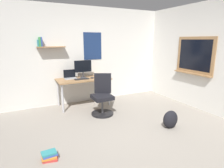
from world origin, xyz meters
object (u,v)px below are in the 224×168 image
monitor_primary (83,68)px  computer_mouse (92,78)px  office_chair (102,97)px  backpack (170,119)px  laptop (70,76)px  coffee_mug (104,75)px  keyboard (82,79)px  desk (83,81)px  book_stack_on_floor (50,156)px

monitor_primary → computer_mouse: size_ratio=4.46×
office_chair → backpack: 1.60m
office_chair → laptop: bearing=119.7°
computer_mouse → laptop: bearing=155.2°
coffee_mug → laptop: bearing=167.9°
keyboard → computer_mouse: computer_mouse is taller
desk → monitor_primary: bearing=72.5°
coffee_mug → backpack: coffee_mug is taller
office_chair → laptop: 1.11m
coffee_mug → book_stack_on_floor: size_ratio=0.38×
monitor_primary → book_stack_on_floor: monitor_primary is taller
backpack → book_stack_on_floor: 2.32m
backpack → book_stack_on_floor: bearing=179.6°
book_stack_on_floor → backpack: bearing=-0.4°
laptop → keyboard: 0.34m
computer_mouse → book_stack_on_floor: bearing=-126.0°
laptop → coffee_mug: bearing=-12.1°
coffee_mug → book_stack_on_floor: coffee_mug is taller
coffee_mug → backpack: (0.53, -2.02, -0.60)m
monitor_primary → keyboard: 0.34m
office_chair → backpack: bearing=-55.2°
desk → backpack: size_ratio=3.76×
computer_mouse → keyboard: bearing=180.0°
office_chair → coffee_mug: size_ratio=10.33×
desk → backpack: bearing=-61.5°
office_chair → backpack: size_ratio=2.63×
desk → office_chair: bearing=-74.3°
coffee_mug → monitor_primary: bearing=165.5°
laptop → book_stack_on_floor: (-0.90, -2.19, -0.73)m
desk → coffee_mug: bearing=-3.3°
desk → book_stack_on_floor: 2.44m
monitor_primary → computer_mouse: 0.36m
office_chair → coffee_mug: bearing=62.7°
monitor_primary → backpack: 2.55m
desk → computer_mouse: size_ratio=13.07×
laptop → book_stack_on_floor: bearing=-112.4°
office_chair → book_stack_on_floor: office_chair is taller
keyboard → book_stack_on_floor: 2.36m
computer_mouse → backpack: 2.24m
monitor_primary → computer_mouse: (0.18, -0.19, -0.25)m
office_chair → backpack: (0.90, -1.30, -0.23)m
desk → computer_mouse: bearing=-21.4°
monitor_primary → coffee_mug: (0.55, -0.14, -0.22)m
computer_mouse → backpack: computer_mouse is taller
desk → book_stack_on_floor: size_ratio=5.57×
coffee_mug → backpack: 2.17m
monitor_primary → keyboard: size_ratio=1.25×
desk → computer_mouse: computer_mouse is taller
monitor_primary → backpack: size_ratio=1.28×
keyboard → backpack: size_ratio=1.02×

